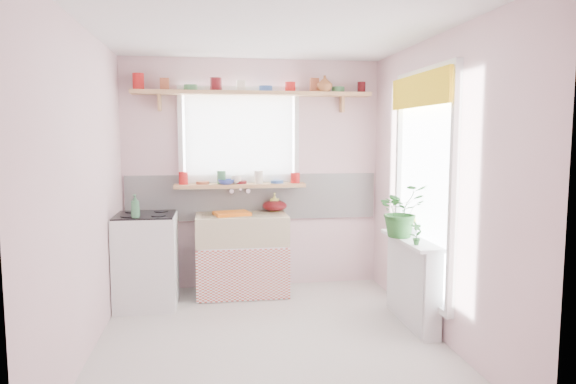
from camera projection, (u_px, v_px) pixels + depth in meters
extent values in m
plane|color=beige|center=(270.00, 340.00, 4.21)|extent=(3.20, 3.20, 0.00)
plane|color=white|center=(269.00, 28.00, 3.94)|extent=(3.20, 3.20, 0.00)
plane|color=silver|center=(253.00, 174.00, 5.65)|extent=(2.80, 0.00, 2.80)
plane|color=silver|center=(306.00, 223.00, 2.50)|extent=(2.80, 0.00, 2.80)
plane|color=silver|center=(85.00, 192.00, 3.87)|extent=(0.00, 3.20, 3.20)
plane|color=silver|center=(436.00, 187.00, 4.28)|extent=(0.00, 3.20, 3.20)
cube|color=white|center=(253.00, 197.00, 5.66)|extent=(2.74, 0.03, 0.50)
cube|color=pink|center=(254.00, 215.00, 5.68)|extent=(2.74, 0.02, 0.12)
cube|color=white|center=(239.00, 138.00, 5.58)|extent=(1.20, 0.01, 1.00)
cube|color=white|center=(240.00, 138.00, 5.51)|extent=(1.15, 0.02, 0.95)
cube|color=white|center=(426.00, 185.00, 4.48)|extent=(0.01, 1.10, 1.90)
cube|color=yellow|center=(419.00, 90.00, 4.38)|extent=(0.03, 1.20, 0.28)
cube|color=white|center=(242.00, 268.00, 5.44)|extent=(0.85, 0.55, 0.55)
cube|color=#C34739|center=(244.00, 275.00, 5.16)|extent=(0.95, 0.02, 0.53)
cube|color=beige|center=(242.00, 229.00, 5.39)|extent=(0.95, 0.55, 0.30)
cylinder|color=silver|center=(240.00, 189.00, 5.59)|extent=(0.03, 0.22, 0.03)
cube|color=white|center=(147.00, 261.00, 5.03)|extent=(0.58, 0.58, 0.90)
cube|color=black|center=(145.00, 215.00, 4.98)|extent=(0.56, 0.56, 0.02)
cylinder|color=black|center=(128.00, 216.00, 4.82)|extent=(0.14, 0.14, 0.01)
cylinder|color=black|center=(158.00, 216.00, 4.86)|extent=(0.14, 0.14, 0.01)
cylinder|color=black|center=(132.00, 212.00, 5.10)|extent=(0.14, 0.14, 0.01)
cylinder|color=black|center=(161.00, 211.00, 5.14)|extent=(0.14, 0.14, 0.01)
cube|color=white|center=(413.00, 282.00, 4.56)|extent=(0.15, 0.90, 0.75)
cube|color=white|center=(410.00, 240.00, 4.51)|extent=(0.22, 0.95, 0.03)
cube|color=tan|center=(240.00, 186.00, 5.52)|extent=(1.40, 0.22, 0.04)
cube|color=tan|center=(254.00, 93.00, 5.43)|extent=(2.52, 0.24, 0.04)
cylinder|color=red|center=(138.00, 84.00, 5.24)|extent=(0.11, 0.11, 0.12)
cylinder|color=#A55133|center=(165.00, 84.00, 5.28)|extent=(0.11, 0.11, 0.12)
cylinder|color=#3F7F4C|center=(191.00, 88.00, 5.32)|extent=(0.11, 0.11, 0.06)
cylinder|color=#590F14|center=(216.00, 85.00, 5.36)|extent=(0.11, 0.11, 0.12)
cylinder|color=silver|center=(241.00, 85.00, 5.40)|extent=(0.11, 0.11, 0.12)
cylinder|color=#3359A5|center=(266.00, 89.00, 5.44)|extent=(0.11, 0.11, 0.06)
cylinder|color=red|center=(290.00, 86.00, 5.47)|extent=(0.11, 0.11, 0.12)
cylinder|color=#A55133|center=(314.00, 87.00, 5.51)|extent=(0.11, 0.11, 0.12)
cylinder|color=#3F7F4C|center=(338.00, 90.00, 5.55)|extent=(0.11, 0.11, 0.06)
cylinder|color=#590F14|center=(361.00, 87.00, 5.59)|extent=(0.11, 0.11, 0.12)
cylinder|color=red|center=(181.00, 179.00, 5.42)|extent=(0.11, 0.11, 0.12)
cylinder|color=#A55133|center=(201.00, 179.00, 5.45)|extent=(0.11, 0.11, 0.12)
cylinder|color=#3F7F4C|center=(221.00, 181.00, 5.48)|extent=(0.11, 0.11, 0.06)
cylinder|color=#590F14|center=(240.00, 178.00, 5.51)|extent=(0.11, 0.11, 0.12)
cylinder|color=silver|center=(259.00, 178.00, 5.54)|extent=(0.11, 0.11, 0.12)
cylinder|color=#3359A5|center=(278.00, 180.00, 5.58)|extent=(0.11, 0.11, 0.06)
cylinder|color=red|center=(297.00, 177.00, 5.60)|extent=(0.11, 0.11, 0.12)
cube|color=orange|center=(232.00, 213.00, 5.34)|extent=(0.40, 0.34, 0.04)
ellipsoid|color=#590F13|center=(275.00, 206.00, 5.62)|extent=(0.35, 0.35, 0.12)
imported|color=#2A6729|center=(401.00, 210.00, 4.56)|extent=(0.50, 0.45, 0.48)
imported|color=silver|center=(406.00, 229.00, 4.76)|extent=(0.38, 0.38, 0.08)
imported|color=#286529|center=(416.00, 233.00, 4.23)|extent=(0.12, 0.09, 0.19)
imported|color=#DDE264|center=(275.00, 202.00, 5.62)|extent=(0.11, 0.11, 0.20)
imported|color=silver|center=(236.00, 180.00, 5.48)|extent=(0.14, 0.14, 0.09)
imported|color=#3548AE|center=(226.00, 182.00, 5.43)|extent=(0.18, 0.18, 0.05)
imported|color=#A05D31|center=(325.00, 84.00, 5.47)|extent=(0.17, 0.17, 0.17)
imported|color=#39724A|center=(135.00, 206.00, 4.76)|extent=(0.11, 0.11, 0.22)
sphere|color=orange|center=(407.00, 222.00, 4.76)|extent=(0.08, 0.08, 0.08)
sphere|color=orange|center=(412.00, 222.00, 4.79)|extent=(0.08, 0.08, 0.08)
sphere|color=orange|center=(401.00, 222.00, 4.77)|extent=(0.08, 0.08, 0.08)
cylinder|color=gold|center=(411.00, 222.00, 4.71)|extent=(0.18, 0.04, 0.10)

